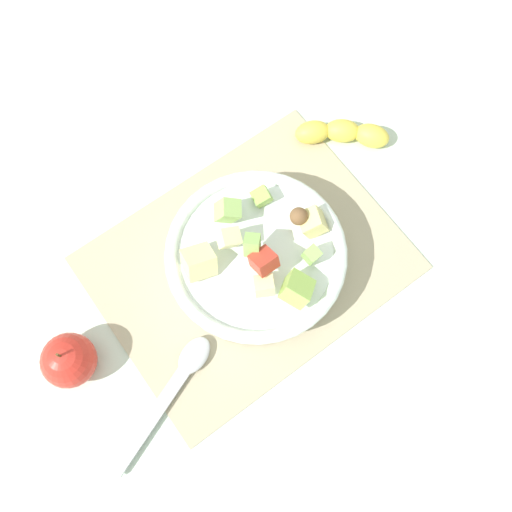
{
  "coord_description": "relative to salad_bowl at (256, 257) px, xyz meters",
  "views": [
    {
      "loc": [
        0.14,
        0.22,
        0.79
      ],
      "look_at": [
        -0.01,
        0.01,
        0.05
      ],
      "focal_mm": 39.94,
      "sensor_mm": 36.0,
      "label": 1
    }
  ],
  "objects": [
    {
      "name": "ground_plane",
      "position": [
        0.01,
        -0.01,
        -0.04
      ],
      "size": [
        2.4,
        2.4,
        0.0
      ],
      "primitive_type": "plane",
      "color": "silver"
    },
    {
      "name": "placemat",
      "position": [
        0.01,
        -0.01,
        -0.04
      ],
      "size": [
        0.43,
        0.33,
        0.01
      ],
      "primitive_type": "cube",
      "color": "tan",
      "rests_on": "ground_plane"
    },
    {
      "name": "banana_whole",
      "position": [
        -0.23,
        -0.09,
        -0.02
      ],
      "size": [
        0.13,
        0.12,
        0.04
      ],
      "color": "yellow",
      "rests_on": "ground_plane"
    },
    {
      "name": "serving_spoon",
      "position": [
        0.18,
        0.07,
        -0.03
      ],
      "size": [
        0.2,
        0.1,
        0.01
      ],
      "color": "#B7B7BC",
      "rests_on": "placemat"
    },
    {
      "name": "whole_apple",
      "position": [
        0.28,
        -0.03,
        -0.01
      ],
      "size": [
        0.07,
        0.07,
        0.09
      ],
      "color": "red",
      "rests_on": "ground_plane"
    },
    {
      "name": "salad_bowl",
      "position": [
        0.0,
        0.0,
        0.0
      ],
      "size": [
        0.25,
        0.25,
        0.11
      ],
      "color": "white",
      "rests_on": "placemat"
    }
  ]
}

